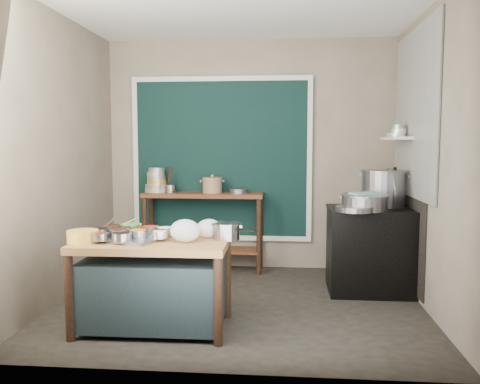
# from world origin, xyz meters

# --- Properties ---
(floor) EXTENTS (3.50, 3.00, 0.02)m
(floor) POSITION_xyz_m (0.00, 0.00, -0.01)
(floor) COLOR #2C2821
(floor) RESTS_ON ground
(back_wall) EXTENTS (3.50, 0.02, 2.80)m
(back_wall) POSITION_xyz_m (0.00, 1.51, 1.40)
(back_wall) COLOR gray
(back_wall) RESTS_ON floor
(left_wall) EXTENTS (0.02, 3.00, 2.80)m
(left_wall) POSITION_xyz_m (-1.76, 0.00, 1.40)
(left_wall) COLOR gray
(left_wall) RESTS_ON floor
(right_wall) EXTENTS (0.02, 3.00, 2.80)m
(right_wall) POSITION_xyz_m (1.76, 0.00, 1.40)
(right_wall) COLOR gray
(right_wall) RESTS_ON floor
(ceiling) EXTENTS (3.50, 3.00, 0.02)m
(ceiling) POSITION_xyz_m (0.00, 0.00, 2.81)
(ceiling) COLOR gray
(ceiling) RESTS_ON back_wall
(curtain_panel) EXTENTS (2.10, 0.02, 1.90)m
(curtain_panel) POSITION_xyz_m (-0.35, 1.47, 1.35)
(curtain_panel) COLOR black
(curtain_panel) RESTS_ON back_wall
(curtain_frame) EXTENTS (2.22, 0.03, 2.02)m
(curtain_frame) POSITION_xyz_m (-0.35, 1.46, 1.35)
(curtain_frame) COLOR beige
(curtain_frame) RESTS_ON back_wall
(tile_panel) EXTENTS (0.02, 1.70, 1.70)m
(tile_panel) POSITION_xyz_m (1.74, 0.55, 1.85)
(tile_panel) COLOR #B2B2AA
(tile_panel) RESTS_ON right_wall
(soot_patch) EXTENTS (0.01, 1.30, 1.30)m
(soot_patch) POSITION_xyz_m (1.74, 0.65, 0.70)
(soot_patch) COLOR black
(soot_patch) RESTS_ON right_wall
(wall_shelf) EXTENTS (0.22, 0.70, 0.03)m
(wall_shelf) POSITION_xyz_m (1.63, 0.85, 1.60)
(wall_shelf) COLOR beige
(wall_shelf) RESTS_ON right_wall
(prep_table) EXTENTS (1.26, 0.73, 0.75)m
(prep_table) POSITION_xyz_m (-0.65, -0.71, 0.38)
(prep_table) COLOR olive
(prep_table) RESTS_ON floor
(back_counter) EXTENTS (1.45, 0.40, 0.95)m
(back_counter) POSITION_xyz_m (-0.55, 1.28, 0.47)
(back_counter) COLOR brown
(back_counter) RESTS_ON floor
(stove_block) EXTENTS (0.90, 0.68, 0.85)m
(stove_block) POSITION_xyz_m (1.35, 0.55, 0.42)
(stove_block) COLOR black
(stove_block) RESTS_ON floor
(stove_top) EXTENTS (0.92, 0.69, 0.03)m
(stove_top) POSITION_xyz_m (1.35, 0.55, 0.86)
(stove_top) COLOR black
(stove_top) RESTS_ON stove_block
(condiment_tray) EXTENTS (0.67, 0.58, 0.03)m
(condiment_tray) POSITION_xyz_m (-0.86, -0.69, 0.76)
(condiment_tray) COLOR gray
(condiment_tray) RESTS_ON prep_table
(condiment_bowls) EXTENTS (0.68, 0.53, 0.08)m
(condiment_bowls) POSITION_xyz_m (-0.88, -0.67, 0.81)
(condiment_bowls) COLOR gray
(condiment_bowls) RESTS_ON condiment_tray
(yellow_basin) EXTENTS (0.30, 0.30, 0.10)m
(yellow_basin) POSITION_xyz_m (-1.19, -0.84, 0.80)
(yellow_basin) COLOR #B88232
(yellow_basin) RESTS_ON prep_table
(saucepan) EXTENTS (0.31, 0.31, 0.14)m
(saucepan) POSITION_xyz_m (-0.05, -0.61, 0.82)
(saucepan) COLOR gray
(saucepan) RESTS_ON prep_table
(plastic_bag_a) EXTENTS (0.28, 0.25, 0.19)m
(plastic_bag_a) POSITION_xyz_m (-0.37, -0.76, 0.84)
(plastic_bag_a) COLOR white
(plastic_bag_a) RESTS_ON prep_table
(plastic_bag_b) EXTENTS (0.26, 0.24, 0.16)m
(plastic_bag_b) POSITION_xyz_m (-0.20, -0.57, 0.83)
(plastic_bag_b) COLOR white
(plastic_bag_b) RESTS_ON prep_table
(bowl_stack) EXTENTS (0.27, 0.27, 0.30)m
(bowl_stack) POSITION_xyz_m (-1.13, 1.30, 1.08)
(bowl_stack) COLOR tan
(bowl_stack) RESTS_ON back_counter
(utensil_cup) EXTENTS (0.17, 0.17, 0.10)m
(utensil_cup) POSITION_xyz_m (-0.96, 1.28, 1.00)
(utensil_cup) COLOR gray
(utensil_cup) RESTS_ON back_counter
(ceramic_crock) EXTENTS (0.31, 0.31, 0.17)m
(ceramic_crock) POSITION_xyz_m (-0.44, 1.28, 1.03)
(ceramic_crock) COLOR #987353
(ceramic_crock) RESTS_ON back_counter
(wide_bowl) EXTENTS (0.29, 0.29, 0.06)m
(wide_bowl) POSITION_xyz_m (-0.12, 1.25, 0.98)
(wide_bowl) COLOR gray
(wide_bowl) RESTS_ON back_counter
(stock_pot) EXTENTS (0.62, 0.62, 0.38)m
(stock_pot) POSITION_xyz_m (1.48, 0.70, 1.07)
(stock_pot) COLOR gray
(stock_pot) RESTS_ON stove_top
(pot_lid) EXTENTS (0.15, 0.44, 0.42)m
(pot_lid) POSITION_xyz_m (1.55, 0.58, 1.09)
(pot_lid) COLOR gray
(pot_lid) RESTS_ON stove_top
(steamer) EXTENTS (0.53, 0.53, 0.16)m
(steamer) POSITION_xyz_m (1.23, 0.37, 0.96)
(steamer) COLOR gray
(steamer) RESTS_ON stove_top
(green_cloth) EXTENTS (0.31, 0.27, 0.02)m
(green_cloth) POSITION_xyz_m (1.23, 0.37, 1.05)
(green_cloth) COLOR #4F8C79
(green_cloth) RESTS_ON steamer
(shallow_pan) EXTENTS (0.42, 0.42, 0.05)m
(shallow_pan) POSITION_xyz_m (1.13, 0.27, 0.91)
(shallow_pan) COLOR gray
(shallow_pan) RESTS_ON stove_top
(shelf_bowl_stack) EXTENTS (0.16, 0.16, 0.13)m
(shelf_bowl_stack) POSITION_xyz_m (1.63, 0.79, 1.67)
(shelf_bowl_stack) COLOR silver
(shelf_bowl_stack) RESTS_ON wall_shelf
(shelf_bowl_green) EXTENTS (0.17, 0.17, 0.05)m
(shelf_bowl_green) POSITION_xyz_m (1.63, 1.08, 1.64)
(shelf_bowl_green) COLOR gray
(shelf_bowl_green) RESTS_ON wall_shelf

